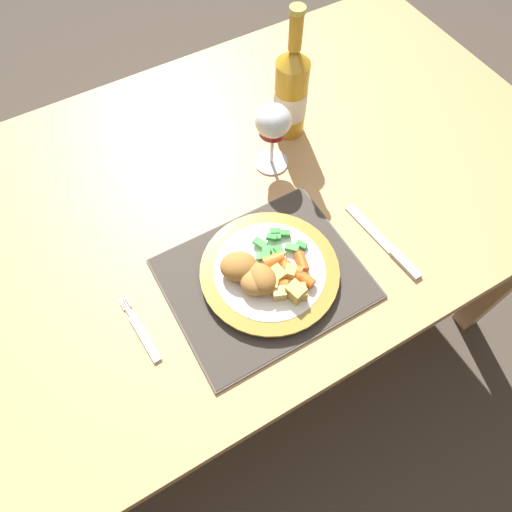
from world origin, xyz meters
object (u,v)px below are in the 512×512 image
dinner_plate (270,272)px  table_knife (389,247)px  dining_table (213,223)px  bottle (291,93)px  fork (142,334)px  wine_glass (273,125)px

dinner_plate → table_knife: size_ratio=1.27×
dining_table → bottle: bearing=20.0°
fork → dining_table: bearing=40.9°
dinner_plate → table_knife: dinner_plate is taller
bottle → dining_table: bearing=-160.0°
dinner_plate → wine_glass: bearing=58.5°
table_knife → wine_glass: 0.32m
fork → wine_glass: size_ratio=0.91×
dining_table → dinner_plate: size_ratio=6.22×
table_knife → wine_glass: bearing=106.2°
dining_table → bottle: 0.32m
fork → bottle: bottle is taller
dinner_plate → fork: (-0.25, 0.01, -0.01)m
dining_table → table_knife: size_ratio=7.93×
dining_table → fork: fork is taller
wine_glass → bottle: size_ratio=0.53×
dining_table → wine_glass: size_ratio=10.39×
dinner_plate → bottle: bearing=53.0°
dinner_plate → fork: dinner_plate is taller
fork → wine_glass: wine_glass is taller
wine_glass → bottle: (0.08, 0.07, -0.01)m
dining_table → fork: bearing=-139.1°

